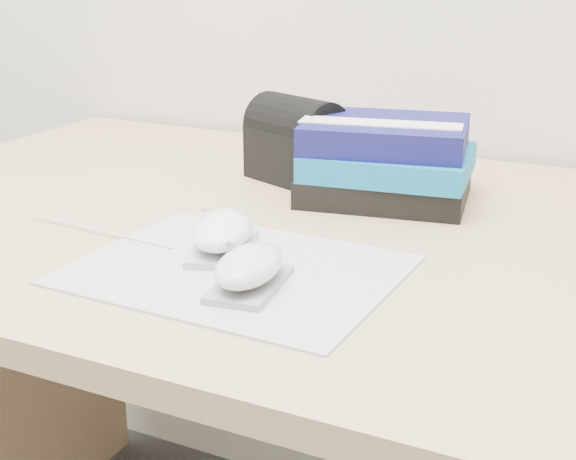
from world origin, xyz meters
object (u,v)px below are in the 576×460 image
at_px(mouse_front, 249,269).
at_px(pouch, 296,140).
at_px(desk, 433,392).
at_px(mouse_rear, 223,233).
at_px(book_stack, 386,161).

relative_size(mouse_front, pouch, 0.74).
relative_size(desk, pouch, 10.41).
xyz_separation_m(desk, pouch, (-0.25, 0.10, 0.29)).
xyz_separation_m(mouse_rear, book_stack, (0.09, 0.27, 0.03)).
bearing_deg(mouse_rear, book_stack, 71.57).
distance_m(mouse_front, pouch, 0.40).
bearing_deg(book_stack, mouse_rear, -108.43).
xyz_separation_m(mouse_front, book_stack, (0.02, 0.35, 0.03)).
height_order(mouse_rear, book_stack, book_stack).
relative_size(desk, mouse_rear, 12.30).
bearing_deg(mouse_front, desk, 67.29).
xyz_separation_m(desk, mouse_front, (-0.12, -0.28, 0.26)).
bearing_deg(pouch, mouse_front, -71.16).
bearing_deg(desk, pouch, 158.13).
bearing_deg(desk, mouse_front, -112.71).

